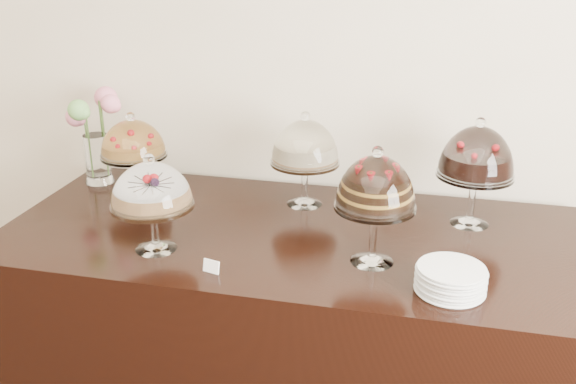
% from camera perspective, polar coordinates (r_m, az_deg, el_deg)
% --- Properties ---
extents(wall_back, '(5.00, 0.04, 3.00)m').
position_cam_1_polar(wall_back, '(2.80, 1.25, 12.65)').
color(wall_back, beige).
rests_on(wall_back, ground).
extents(display_counter, '(2.20, 1.00, 0.90)m').
position_cam_1_polar(display_counter, '(2.67, 0.25, -12.24)').
color(display_counter, black).
rests_on(display_counter, ground).
extents(cake_stand_sugar_sponge, '(0.29, 0.29, 0.36)m').
position_cam_1_polar(cake_stand_sugar_sponge, '(2.27, -12.05, 0.19)').
color(cake_stand_sugar_sponge, white).
rests_on(cake_stand_sugar_sponge, display_counter).
extents(cake_stand_choco_layer, '(0.28, 0.28, 0.42)m').
position_cam_1_polar(cake_stand_choco_layer, '(2.14, 7.81, 0.42)').
color(cake_stand_choco_layer, white).
rests_on(cake_stand_choco_layer, display_counter).
extents(cake_stand_cheesecake, '(0.29, 0.29, 0.40)m').
position_cam_1_polar(cake_stand_cheesecake, '(2.61, 1.53, 4.08)').
color(cake_stand_cheesecake, white).
rests_on(cake_stand_cheesecake, display_counter).
extents(cake_stand_dark_choco, '(0.29, 0.29, 0.43)m').
position_cam_1_polar(cake_stand_dark_choco, '(2.51, 16.43, 3.03)').
color(cake_stand_dark_choco, white).
rests_on(cake_stand_dark_choco, display_counter).
extents(cake_stand_fruit_tart, '(0.28, 0.28, 0.36)m').
position_cam_1_polar(cake_stand_fruit_tart, '(2.81, -13.63, 4.32)').
color(cake_stand_fruit_tart, white).
rests_on(cake_stand_fruit_tart, display_counter).
extents(flower_vase, '(0.27, 0.32, 0.42)m').
position_cam_1_polar(flower_vase, '(2.99, -16.73, 5.23)').
color(flower_vase, white).
rests_on(flower_vase, display_counter).
extents(plate_stack, '(0.22, 0.22, 0.08)m').
position_cam_1_polar(plate_stack, '(2.10, 14.26, -7.54)').
color(plate_stack, white).
rests_on(plate_stack, display_counter).
extents(price_card_left, '(0.06, 0.03, 0.04)m').
position_cam_1_polar(price_card_left, '(2.17, -6.84, -6.58)').
color(price_card_left, white).
rests_on(price_card_left, display_counter).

